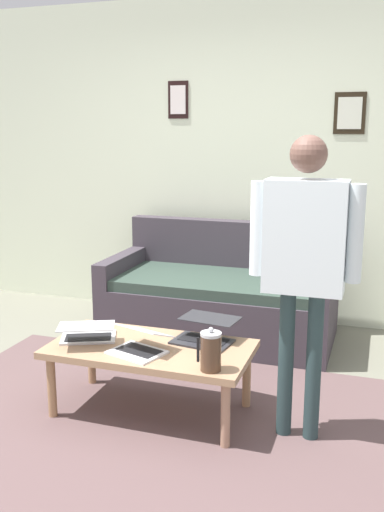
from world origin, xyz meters
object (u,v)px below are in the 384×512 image
laptop_center (140,345)px  person_standing (304,251)px  coffee_table (150,353)px  laptop_left (88,333)px  couch (221,298)px  french_press (211,351)px  laptop_right (205,333)px

laptop_center → person_standing: size_ratio=0.23×
coffee_table → laptop_center: (0.02, 0.10, 0.09)m
laptop_left → person_standing: bearing=-178.2°
couch → laptop_center: size_ratio=4.89×
french_press → person_standing: person_standing is taller
coffee_table → laptop_left: 0.39m
couch → coffee_table: 1.38m
coffee_table → french_press: (-0.43, 0.22, 0.15)m
person_standing → couch: bearing=-59.4°
couch → person_standing: bearing=120.6°
couch → french_press: 1.66m
couch → french_press: couch is taller
laptop_center → laptop_right: 0.41m
person_standing → laptop_left: bearing=1.8°
coffee_table → laptop_right: size_ratio=3.06×
person_standing → coffee_table: bearing=-0.1°
couch → person_standing: (-0.82, 1.38, 0.72)m
laptop_center → person_standing: person_standing is taller
coffee_table → laptop_left: laptop_left is taller
couch → coffee_table: (0.03, 1.38, 0.06)m
french_press → laptop_right: bearing=-68.8°
laptop_center → french_press: bearing=165.7°
coffee_table → laptop_center: 0.14m
laptop_left → french_press: (-0.81, 0.18, 0.06)m
laptop_left → laptop_right: (-0.65, -0.22, -0.00)m
laptop_center → couch: bearing=-92.0°
laptop_left → french_press: french_press is taller
couch → laptop_center: 1.49m
coffee_table → laptop_center: laptop_center is taller
person_standing → french_press: bearing=26.7°
laptop_right → person_standing: (-0.58, 0.18, 0.57)m
laptop_right → person_standing: size_ratio=0.24×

